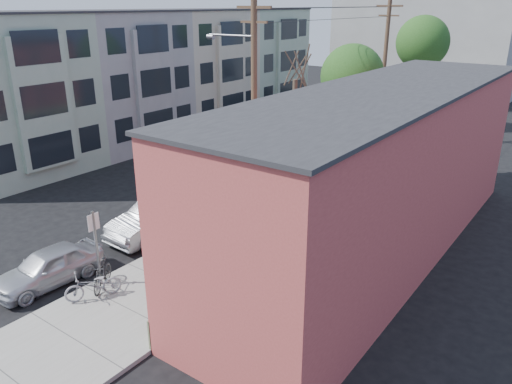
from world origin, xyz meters
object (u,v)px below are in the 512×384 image
Objects in this scene: car_0 at (49,267)px; car_3 at (305,152)px; parking_meter_far at (285,173)px; cyclist at (203,228)px; tree_leafy_far at (422,43)px; car_2 at (243,180)px; parked_bike_a at (102,275)px; tree_bare at (294,137)px; tree_leafy_mid at (352,76)px; patio_chair_b at (203,285)px; sign_post at (96,241)px; car_4 at (348,134)px; car_1 at (161,216)px; patio_chair_a at (204,289)px; utility_pole_near at (253,99)px; patron_green at (173,294)px; parked_bike_b at (93,285)px; parking_meter_near at (182,222)px; patron_grey at (245,243)px; bus at (344,105)px.

car_0 is 17.65m from car_3.
cyclist is at bearing -80.93° from parking_meter_far.
tree_leafy_far is 1.49× the size of car_2.
parked_bike_a is 2.14m from car_0.
tree_bare is 6.86m from tree_leafy_mid.
car_2 is at bearing 107.74° from patio_chair_b.
tree_leafy_far is (0.45, 30.52, 4.85)m from sign_post.
car_4 is at bearing 95.20° from car_3.
patio_chair_a is at bearing -28.33° from car_1.
car_4 is (0.00, 12.36, -0.06)m from car_2.
car_1 is 1.06× the size of car_4.
patron_green is (3.54, -9.05, -4.38)m from utility_pole_near.
parked_bike_b is at bearing -89.42° from tree_bare.
utility_pole_near is 2.00× the size of car_1.
parked_bike_a is at bearing -90.53° from tree_leafy_mid.
car_2 is (-2.13, 11.03, 0.19)m from parked_bike_b.
patio_chair_b is 0.14× the size of car_3.
parking_meter_near is 1.00× the size of parking_meter_far.
patron_green is (0.41, -4.26, 0.07)m from patron_grey.
patron_grey reaches higher than car_1.
parked_bike_b is (0.68, -12.84, -0.34)m from parking_meter_far.
car_3 is (0.00, 12.31, 0.03)m from car_1.
sign_post is 2.26× the size of parking_meter_near.
patron_grey reaches higher than parked_bike_b.
cyclist reaches higher than patio_chair_a.
car_4 reaches higher than patio_chair_a.
parked_bike_b reaches higher than patio_chair_a.
parking_meter_far is 12.24m from parked_bike_a.
tree_bare is 5.56m from car_3.
patron_green is 23.19m from car_4.
car_2 is (-2.72, 6.17, -0.25)m from cyclist.
tree_leafy_far is 29.95m from patio_chair_a.
tree_bare is 1.47× the size of car_0.
car_2 is (-2.00, -20.21, -5.85)m from tree_leafy_far.
sign_post is 4.38m from parking_meter_near.
bus is at bearing 117.93° from tree_leafy_mid.
patio_chair_b is 0.09× the size of bus.
tree_leafy_far is 32.07m from car_0.
sign_post is at bearing -89.53° from parking_meter_far.
tree_leafy_far reaches higher than bus.
patio_chair_a is at bearing -64.72° from utility_pole_near.
patron_green is (0.06, -1.48, 0.44)m from patio_chair_b.
patron_grey is 7.15m from car_0.
sign_post is at bearing -88.67° from parking_meter_near.
tree_leafy_far is at bearing 90.00° from tree_leafy_mid.
parked_bike_a is 0.28× the size of car_3.
patron_green is (3.13, -12.00, -2.04)m from tree_bare.
parking_meter_far is 17.95m from bus.
car_0 is (-2.88, -5.05, -0.40)m from cyclist.
parking_meter_near is 0.22× the size of car_2.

